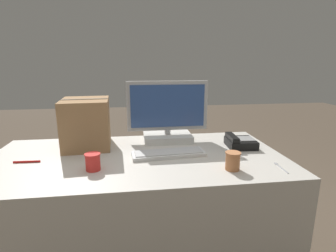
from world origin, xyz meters
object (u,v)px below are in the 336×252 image
at_px(spoon, 279,166).
at_px(pen_marker, 27,162).
at_px(paper_cup_right, 233,161).
at_px(cardboard_box, 86,123).
at_px(paper_cup_left, 93,162).
at_px(desk_phone, 240,142).
at_px(keyboard, 169,153).
at_px(monitor, 168,118).

bearing_deg(spoon, pen_marker, 82.75).
relative_size(paper_cup_right, cardboard_box, 0.28).
bearing_deg(paper_cup_right, pen_marker, 167.35).
distance_m(paper_cup_left, cardboard_box, 0.44).
height_order(paper_cup_left, pen_marker, paper_cup_left).
distance_m(paper_cup_right, cardboard_box, 0.99).
bearing_deg(pen_marker, paper_cup_left, -20.01).
distance_m(desk_phone, pen_marker, 1.34).
distance_m(keyboard, paper_cup_left, 0.46).
distance_m(monitor, desk_phone, 0.53).
bearing_deg(monitor, keyboard, -96.59).
relative_size(desk_phone, cardboard_box, 0.56).
height_order(keyboard, paper_cup_left, paper_cup_left).
distance_m(spoon, pen_marker, 1.43).
relative_size(desk_phone, spoon, 1.34).
bearing_deg(paper_cup_left, pen_marker, 158.12).
distance_m(monitor, paper_cup_left, 0.67).
height_order(spoon, cardboard_box, cardboard_box).
bearing_deg(paper_cup_right, spoon, 1.35).
relative_size(monitor, spoon, 3.87).
distance_m(paper_cup_right, pen_marker, 1.17).
xyz_separation_m(keyboard, pen_marker, (-0.83, -0.01, -0.01)).
bearing_deg(cardboard_box, paper_cup_right, -31.68).
relative_size(keyboard, spoon, 3.09).
height_order(keyboard, paper_cup_right, paper_cup_right).
bearing_deg(keyboard, paper_cup_right, -44.02).
relative_size(monitor, paper_cup_left, 6.19).
relative_size(paper_cup_left, pen_marker, 0.63).
bearing_deg(monitor, paper_cup_left, -134.77).
relative_size(keyboard, desk_phone, 2.32).
bearing_deg(pen_marker, paper_cup_right, -10.78).
distance_m(paper_cup_left, spoon, 1.02).
xyz_separation_m(spoon, pen_marker, (-1.41, 0.25, 0.00)).
height_order(paper_cup_left, cardboard_box, cardboard_box).
xyz_separation_m(monitor, paper_cup_right, (0.28, -0.57, -0.12)).
height_order(monitor, desk_phone, monitor).
bearing_deg(paper_cup_left, monitor, 45.23).
bearing_deg(paper_cup_right, paper_cup_left, 172.58).
bearing_deg(paper_cup_right, monitor, 115.93).
height_order(desk_phone, paper_cup_left, paper_cup_left).
height_order(monitor, paper_cup_left, monitor).
relative_size(desk_phone, pen_marker, 1.34).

